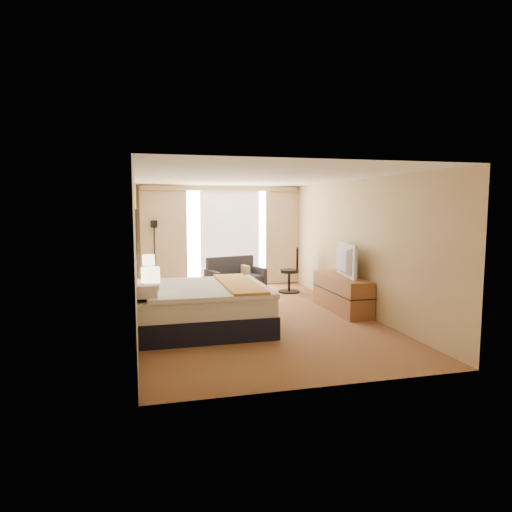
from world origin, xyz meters
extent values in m
cube|color=#562718|center=(0.00, 0.00, 0.00)|extent=(4.20, 7.00, 0.02)
cube|color=white|center=(0.00, 0.00, 2.60)|extent=(4.20, 7.00, 0.02)
cube|color=tan|center=(0.00, 3.50, 1.30)|extent=(4.20, 0.02, 2.60)
cube|color=tan|center=(0.00, -3.50, 1.30)|extent=(4.20, 0.02, 2.60)
cube|color=tan|center=(-2.10, 0.00, 1.30)|extent=(0.02, 7.00, 2.60)
cube|color=tan|center=(2.10, 0.00, 1.30)|extent=(0.02, 7.00, 2.60)
cube|color=black|center=(-2.06, 0.20, 1.28)|extent=(0.06, 1.85, 1.50)
cube|color=#975C37|center=(-1.87, -1.05, 0.28)|extent=(0.45, 0.52, 0.55)
cube|color=#975C37|center=(-1.87, 1.45, 0.28)|extent=(0.45, 0.52, 0.55)
cube|color=#975C37|center=(1.83, 0.00, 0.35)|extent=(0.50, 1.80, 0.70)
cube|color=white|center=(0.25, 3.47, 1.32)|extent=(2.30, 0.02, 2.30)
cube|color=beige|center=(-1.45, 3.38, 1.27)|extent=(1.15, 0.09, 2.50)
cube|color=beige|center=(1.65, 3.38, 1.27)|extent=(0.90, 0.09, 2.50)
cube|color=white|center=(0.25, 3.43, 1.27)|extent=(1.55, 0.04, 2.50)
cube|color=tan|center=(0.00, 3.34, 2.52)|extent=(4.00, 0.16, 0.12)
cube|color=black|center=(-1.05, -0.65, 0.18)|extent=(2.18, 1.97, 0.36)
cube|color=white|center=(-1.05, -0.65, 0.52)|extent=(2.13, 1.92, 0.31)
cube|color=white|center=(-0.97, -0.65, 0.70)|extent=(1.99, 1.99, 0.07)
cube|color=gold|center=(-0.41, -0.65, 0.75)|extent=(0.57, 1.99, 0.04)
cube|color=white|center=(-1.95, -1.13, 0.83)|extent=(0.29, 0.81, 0.19)
cube|color=white|center=(-1.95, -0.17, 0.83)|extent=(0.29, 0.81, 0.19)
cube|color=beige|center=(-1.81, -0.65, 0.87)|extent=(0.10, 0.44, 0.37)
cube|color=maroon|center=(0.19, 2.45, 0.12)|extent=(1.50, 1.08, 0.24)
cube|color=#2D2D32|center=(0.20, 2.40, 0.32)|extent=(1.37, 0.91, 0.15)
cube|color=#2D2D32|center=(0.11, 2.73, 0.58)|extent=(1.24, 0.49, 0.53)
cube|color=#2D2D32|center=(-0.41, 2.27, 0.35)|extent=(0.30, 0.72, 0.43)
cube|color=#2D2D32|center=(0.79, 2.63, 0.35)|extent=(0.30, 0.72, 0.43)
cube|color=beige|center=(0.44, 2.47, 0.48)|extent=(0.17, 0.35, 0.31)
cube|color=black|center=(-1.69, 3.30, 0.01)|extent=(0.22, 0.22, 0.02)
cylinder|color=black|center=(-1.69, 3.30, 0.79)|extent=(0.03, 0.03, 1.53)
cube|color=black|center=(-1.69, 3.30, 1.63)|extent=(0.16, 0.16, 0.18)
cylinder|color=black|center=(1.43, 2.10, 0.02)|extent=(0.53, 0.53, 0.03)
cylinder|color=black|center=(1.43, 2.10, 0.27)|extent=(0.06, 0.06, 0.47)
cylinder|color=black|center=(1.43, 2.10, 0.52)|extent=(0.46, 0.46, 0.07)
cube|color=black|center=(1.61, 2.04, 0.82)|extent=(0.18, 0.42, 0.53)
cube|color=black|center=(-1.89, -1.11, 0.57)|extent=(0.10, 0.10, 0.04)
cylinder|color=black|center=(-1.89, -1.11, 0.77)|extent=(0.03, 0.03, 0.35)
cylinder|color=#FFEBBF|center=(-1.89, -1.11, 1.02)|extent=(0.28, 0.28, 0.24)
cube|color=black|center=(-1.87, 1.39, 0.57)|extent=(0.09, 0.09, 0.04)
cylinder|color=black|center=(-1.87, 1.39, 0.74)|extent=(0.03, 0.03, 0.31)
cylinder|color=#FFEBBF|center=(-1.87, 1.39, 0.97)|extent=(0.25, 0.25, 0.21)
cube|color=#9AB6EE|center=(-1.73, -0.99, 0.60)|extent=(0.14, 0.14, 0.10)
cube|color=black|center=(-1.73, 1.45, 0.59)|extent=(0.21, 0.18, 0.07)
imported|color=black|center=(1.78, -0.04, 1.03)|extent=(0.32, 1.14, 0.65)
camera|label=1|loc=(-2.05, -8.22, 2.09)|focal=32.00mm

